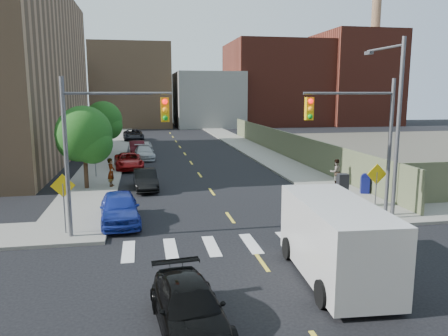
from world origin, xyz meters
name	(u,v)px	position (x,y,z in m)	size (l,w,h in m)	color
ground	(277,284)	(0.00, 0.00, 0.00)	(160.00, 160.00, 0.00)	black
sidewalk_nw	(114,144)	(-7.75, 41.50, 0.07)	(3.50, 73.00, 0.15)	gray
sidewalk_ne	(238,142)	(7.75, 41.50, 0.07)	(3.50, 73.00, 0.15)	gray
fence_north	(285,144)	(9.60, 28.00, 1.25)	(0.12, 44.00, 2.50)	#626345
gravel_lot	(436,150)	(28.00, 30.00, 0.03)	(36.00, 42.00, 0.06)	#595447
bg_bldg_west	(40,94)	(-22.00, 70.00, 6.00)	(14.00, 18.00, 12.00)	#592319
bg_bldg_midwest	(132,86)	(-6.00, 72.00, 7.50)	(14.00, 16.00, 15.00)	#8C6B4C
bg_bldg_center	(207,100)	(8.00, 70.00, 5.00)	(12.00, 16.00, 10.00)	gray
bg_bldg_east	(275,84)	(22.00, 72.00, 8.00)	(18.00, 18.00, 16.00)	#592319
bg_bldg_fareast	(354,79)	(38.00, 70.00, 9.00)	(14.00, 16.00, 18.00)	#592319
smokestack	(374,54)	(42.00, 70.00, 14.00)	(1.80, 1.80, 28.00)	#8C6B4C
signal_nw	(102,135)	(-5.98, 6.00, 4.53)	(4.59, 0.30, 7.00)	#59595E
signal_ne	(362,131)	(5.98, 6.00, 4.53)	(4.59, 0.30, 7.00)	#59595E
streetlight_ne	(394,115)	(8.20, 6.90, 5.22)	(0.25, 3.70, 9.00)	#59595E
warn_sign_nw	(63,193)	(-7.80, 6.50, 1.99)	(1.06, 0.06, 2.83)	#59595E
warn_sign_ne	(376,180)	(7.20, 6.50, 1.99)	(1.06, 0.06, 2.83)	#59595E
warn_sign_midwest	(95,152)	(-7.80, 20.00, 1.99)	(1.06, 0.06, 2.83)	#59595E
tree_west_near	(84,137)	(-8.00, 16.05, 3.48)	(3.66, 3.64, 5.52)	#332114
tree_west_far	(104,122)	(-8.00, 31.05, 3.48)	(3.66, 3.64, 5.52)	#332114
parked_car_blue	(120,208)	(-5.50, 8.01, 0.78)	(1.84, 4.57, 1.56)	#1B2F99
parked_car_black	(145,180)	(-4.20, 15.47, 0.67)	(1.42, 4.06, 1.34)	black
parked_car_red	(129,161)	(-5.50, 23.74, 0.67)	(2.23, 4.84, 1.35)	maroon
parked_car_silver	(144,153)	(-4.20, 28.94, 0.65)	(1.81, 4.45, 1.29)	#A4A7AB
parked_car_white	(144,148)	(-4.20, 32.30, 0.72)	(1.71, 4.26, 1.45)	#B8B8B8
parked_car_maroon	(137,148)	(-4.90, 32.01, 0.72)	(1.52, 4.36, 1.44)	#390B10
parked_car_grey	(133,135)	(-5.50, 45.86, 0.76)	(2.54, 5.50, 1.53)	black
black_sedan	(189,308)	(-3.20, -2.32, 0.63)	(1.77, 4.35, 1.26)	black
cargo_van	(334,237)	(2.09, 0.28, 1.43)	(2.78, 6.07, 2.72)	silver
mailbox	(365,184)	(9.20, 11.24, 0.76)	(0.61, 0.53, 1.25)	#0F145A
payphone	(342,191)	(6.30, 8.37, 1.07)	(0.55, 0.45, 1.85)	black
pedestrian_west	(111,172)	(-6.42, 16.28, 1.09)	(0.69, 0.45, 1.89)	gray
pedestrian_east	(336,172)	(8.51, 13.98, 1.02)	(0.85, 0.66, 1.75)	gray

